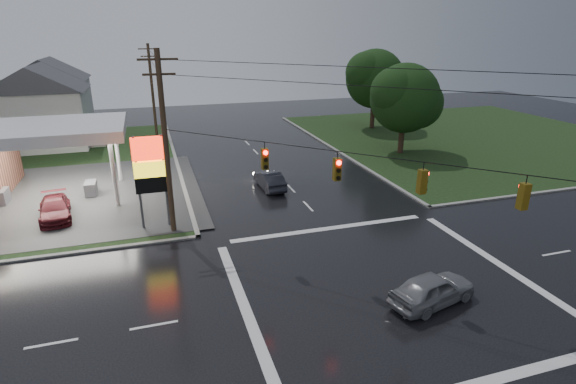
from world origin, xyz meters
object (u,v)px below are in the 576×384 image
object	(u,v)px
tree_ne_near	(406,98)
car_crossing	(433,289)
house_near	(41,106)
utility_pole_nw	(166,142)
house_far	(50,92)
pylon_sign	(150,167)
car_pump	(55,209)
car_north	(270,180)
tree_ne_far	(376,79)
utility_pole_n	(152,89)

from	to	relation	value
tree_ne_near	car_crossing	world-z (taller)	tree_ne_near
house_near	tree_ne_near	world-z (taller)	tree_ne_near
utility_pole_nw	house_far	distance (m)	40.48
pylon_sign	car_pump	size ratio (longest dim) A/B	1.28
house_far	car_north	world-z (taller)	house_far
utility_pole_nw	house_near	size ratio (longest dim) A/B	1.00
utility_pole_nw	pylon_sign	bearing A→B (deg)	135.00
tree_ne_near	house_far	bearing A→B (deg)	144.23
tree_ne_far	car_crossing	size ratio (longest dim) A/B	2.24
utility_pole_nw	tree_ne_far	size ratio (longest dim) A/B	1.12
pylon_sign	tree_ne_far	size ratio (longest dim) A/B	0.61
utility_pole_n	pylon_sign	bearing A→B (deg)	-92.08
tree_ne_far	house_far	bearing A→B (deg)	160.29
tree_ne_near	car_crossing	distance (m)	27.72
pylon_sign	utility_pole_n	world-z (taller)	utility_pole_n
tree_ne_far	car_north	size ratio (longest dim) A/B	2.28
house_near	house_far	world-z (taller)	same
house_far	utility_pole_n	bearing A→B (deg)	-38.77
house_near	car_crossing	xyz separation A→B (m)	(22.27, -38.11, -3.66)
tree_ne_near	tree_ne_far	size ratio (longest dim) A/B	0.92
tree_ne_far	car_north	world-z (taller)	tree_ne_far
pylon_sign	tree_ne_near	distance (m)	27.23
pylon_sign	utility_pole_n	bearing A→B (deg)	87.92
tree_ne_far	utility_pole_n	bearing A→B (deg)	171.45
utility_pole_nw	utility_pole_n	distance (m)	28.50
pylon_sign	house_near	distance (m)	27.56
pylon_sign	house_far	size ratio (longest dim) A/B	0.54
pylon_sign	house_near	world-z (taller)	house_near
tree_ne_far	car_north	distance (m)	26.88
house_far	car_pump	size ratio (longest dim) A/B	2.35
house_far	car_crossing	distance (m)	55.37
utility_pole_nw	utility_pole_n	size ratio (longest dim) A/B	1.05
pylon_sign	utility_pole_nw	distance (m)	2.22
pylon_sign	car_north	size ratio (longest dim) A/B	1.40
pylon_sign	car_crossing	world-z (taller)	pylon_sign
utility_pole_n	car_pump	distance (m)	25.56
tree_ne_far	car_pump	distance (m)	39.85
utility_pole_n	tree_ne_far	distance (m)	26.96
tree_ne_near	car_pump	world-z (taller)	tree_ne_near
pylon_sign	house_far	bearing A→B (deg)	106.98
pylon_sign	utility_pole_nw	size ratio (longest dim) A/B	0.55
car_pump	tree_ne_far	bearing A→B (deg)	21.98
tree_ne_near	car_crossing	xyz separation A→B (m)	(-12.82, -24.10, -4.81)
utility_pole_nw	car_crossing	world-z (taller)	utility_pole_nw
pylon_sign	house_near	size ratio (longest dim) A/B	0.54
utility_pole_nw	tree_ne_near	xyz separation A→B (m)	(23.64, 12.49, -0.16)
pylon_sign	car_pump	world-z (taller)	pylon_sign
house_near	utility_pole_n	bearing A→B (deg)	9.91
pylon_sign	tree_ne_far	distance (m)	36.35
house_near	car_north	distance (m)	28.38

